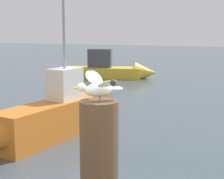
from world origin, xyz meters
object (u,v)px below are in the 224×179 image
Objects in this scene: mooring_post at (99,165)px; seagull at (98,86)px; boat_orange at (51,117)px; boat_yellow at (114,70)px.

mooring_post is 0.62m from seagull.
boat_orange reaches higher than boat_yellow.
mooring_post is at bearing -67.27° from boat_yellow.
seagull is at bearing -67.28° from boat_yellow.
boat_orange is at bearing -74.66° from boat_yellow.
mooring_post is at bearing -53.39° from boat_orange.
seagull is 18.12m from boat_yellow.
mooring_post is 18.07m from boat_yellow.
boat_yellow is at bearing 112.72° from seagull.
boat_orange is (-3.81, 5.13, -1.14)m from mooring_post.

